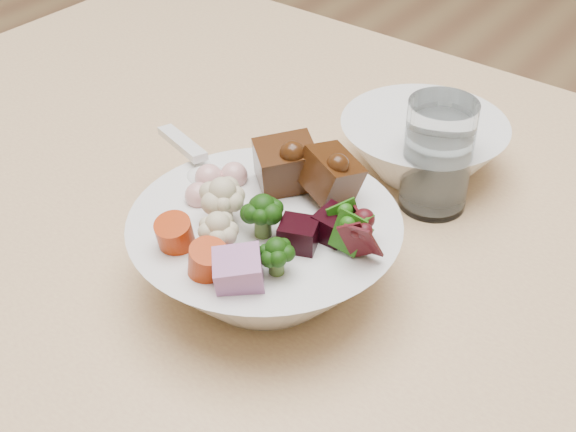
% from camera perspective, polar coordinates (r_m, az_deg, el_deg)
% --- Properties ---
extents(food_bowl, '(0.21, 0.21, 0.11)m').
position_cam_1_polar(food_bowl, '(0.62, -1.43, -2.23)').
color(food_bowl, white).
rests_on(food_bowl, dining_table).
extents(soup_spoon, '(0.11, 0.07, 0.02)m').
position_cam_1_polar(soup_spoon, '(0.67, -6.14, 3.32)').
color(soup_spoon, white).
rests_on(soup_spoon, food_bowl).
extents(water_glass, '(0.06, 0.06, 0.10)m').
position_cam_1_polar(water_glass, '(0.71, 10.55, 3.96)').
color(water_glass, white).
rests_on(water_glass, dining_table).
extents(side_bowl, '(0.16, 0.16, 0.05)m').
position_cam_1_polar(side_bowl, '(0.77, 9.54, 4.86)').
color(side_bowl, white).
rests_on(side_bowl, dining_table).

